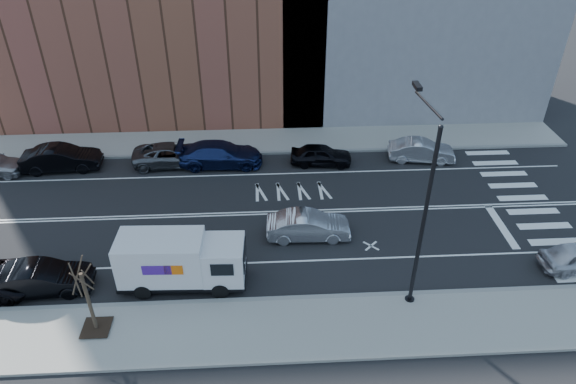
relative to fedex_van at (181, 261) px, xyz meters
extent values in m
plane|color=black|center=(3.58, 5.60, -1.43)|extent=(120.00, 120.00, 0.00)
cube|color=gray|center=(3.58, -3.20, -1.36)|extent=(44.00, 3.60, 0.15)
cube|color=gray|center=(3.58, 14.40, -1.36)|extent=(44.00, 3.60, 0.15)
cube|color=gray|center=(3.58, -1.40, -1.35)|extent=(44.00, 0.25, 0.17)
cube|color=gray|center=(3.58, 12.60, -1.35)|extent=(44.00, 0.25, 0.17)
cylinder|color=black|center=(10.58, -1.80, 3.07)|extent=(0.18, 0.18, 9.00)
cylinder|color=black|center=(10.58, -1.80, -1.33)|extent=(0.44, 0.44, 0.20)
sphere|color=black|center=(10.58, -1.80, 7.52)|extent=(0.20, 0.20, 0.20)
cylinder|color=black|center=(10.58, -0.10, 7.67)|extent=(0.11, 3.49, 0.48)
cube|color=black|center=(10.58, 1.60, 7.77)|extent=(0.25, 0.80, 0.18)
cube|color=#FFF2CC|center=(10.58, 1.60, 7.67)|extent=(0.18, 0.55, 0.03)
cube|color=black|center=(-3.42, -2.80, -1.20)|extent=(1.20, 1.20, 0.04)
cylinder|color=#382B1E|center=(-3.42, -2.80, 0.32)|extent=(0.16, 0.16, 3.20)
cylinder|color=#382B1E|center=(-3.17, -2.80, 1.72)|extent=(0.06, 0.80, 1.44)
cylinder|color=#382B1E|center=(-3.34, -2.56, 1.72)|extent=(0.81, 0.31, 1.19)
cylinder|color=#382B1E|center=(-3.62, -2.65, 1.72)|extent=(0.58, 0.76, 1.50)
cylinder|color=#382B1E|center=(-3.62, -2.95, 1.72)|extent=(0.47, 0.61, 1.37)
cylinder|color=#382B1E|center=(-3.34, -3.04, 1.72)|extent=(0.72, 0.29, 1.13)
cube|color=black|center=(-0.02, 0.00, -1.01)|extent=(5.91, 2.19, 0.28)
cube|color=silver|center=(2.05, -0.07, 0.03)|extent=(1.96, 2.09, 1.88)
cube|color=black|center=(3.01, -0.11, 0.31)|extent=(0.12, 1.74, 0.89)
cube|color=black|center=(2.02, -1.10, 0.31)|extent=(1.04, 0.08, 0.66)
cube|color=black|center=(2.09, 0.95, 0.31)|extent=(1.04, 0.08, 0.66)
cube|color=black|center=(2.98, -0.11, -0.92)|extent=(0.21, 1.89, 0.33)
cube|color=silver|center=(-0.86, 0.03, 0.21)|extent=(4.03, 2.21, 2.17)
cube|color=#47198C|center=(-0.90, -1.02, 0.36)|extent=(1.32, 0.07, 0.52)
cube|color=orange|center=(-0.15, -1.05, 0.36)|extent=(0.85, 0.05, 0.52)
cube|color=#47198C|center=(-0.83, 1.09, 0.36)|extent=(1.32, 0.07, 0.52)
cube|color=orange|center=(-0.07, 1.06, 0.36)|extent=(0.85, 0.05, 0.52)
cylinder|color=black|center=(1.83, -1.01, -1.04)|extent=(0.80, 0.29, 0.79)
cylinder|color=black|center=(1.90, 0.87, -1.04)|extent=(0.80, 0.29, 0.79)
cylinder|color=black|center=(-1.75, -0.88, -1.04)|extent=(0.80, 0.29, 0.79)
cylinder|color=black|center=(-1.68, 1.00, -1.04)|extent=(0.80, 0.29, 0.79)
imported|color=black|center=(-9.11, 11.28, -0.62)|extent=(5.06, 2.05, 1.63)
imported|color=#515459|center=(-2.02, 11.58, -0.72)|extent=(5.24, 2.64, 1.42)
imported|color=#162250|center=(1.18, 11.29, -0.63)|extent=(5.59, 2.37, 1.61)
imported|color=black|center=(7.85, 11.04, -0.75)|extent=(4.17, 1.99, 1.38)
imported|color=#BABBC0|center=(14.64, 11.19, -0.71)|extent=(4.52, 2.08, 1.44)
imported|color=silver|center=(6.31, 3.28, -0.70)|extent=(4.48, 1.63, 1.47)
imported|color=black|center=(-6.54, -0.15, -0.67)|extent=(4.72, 1.94, 1.52)
camera|label=1|loc=(4.03, -18.52, 15.91)|focal=32.00mm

